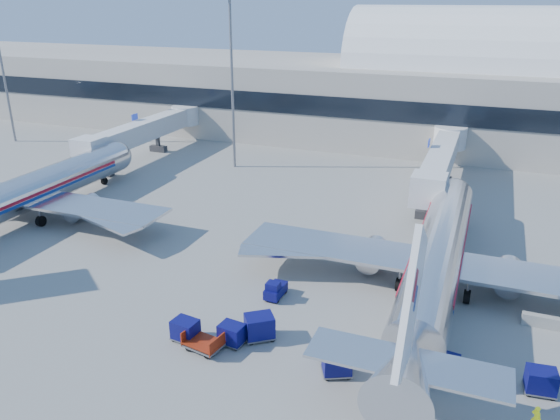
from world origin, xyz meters
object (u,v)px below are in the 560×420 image
at_px(cart_train_a, 260,327).
at_px(cart_train_c, 185,330).
at_px(airliner_mid, 25,193).
at_px(mast_west, 231,57).
at_px(airliner_main, 437,258).
at_px(jetbridge_near, 442,158).
at_px(cart_solo_far, 541,381).
at_px(cart_open_red, 204,344).
at_px(jetbridge_mid, 148,129).
at_px(tug_left, 275,290).
at_px(cart_train_b, 232,334).
at_px(tug_lead, 338,348).
at_px(tug_right, 441,356).
at_px(cart_solo_near, 337,363).
at_px(ramp_worker, 536,419).
at_px(barrier_near, 544,322).

relative_size(cart_train_a, cart_train_c, 1.31).
bearing_deg(airliner_mid, cart_train_a, -19.47).
distance_m(airliner_mid, mast_west, 30.57).
bearing_deg(airliner_main, jetbridge_near, 95.22).
distance_m(mast_west, cart_solo_far, 53.51).
height_order(airliner_main, cart_open_red, airliner_main).
bearing_deg(cart_train_c, jetbridge_mid, 134.01).
relative_size(tug_left, cart_train_b, 1.27).
height_order(jetbridge_mid, cart_train_a, jetbridge_mid).
bearing_deg(airliner_mid, jetbridge_near, 33.59).
relative_size(airliner_main, jetbridge_near, 1.35).
bearing_deg(mast_west, tug_lead, -55.63).
relative_size(tug_right, tug_left, 0.97).
xyz_separation_m(cart_solo_near, ramp_worker, (11.35, -0.72, -0.04)).
height_order(barrier_near, tug_left, tug_left).
bearing_deg(airliner_mid, jetbridge_mid, 95.22).
relative_size(airliner_main, ramp_worker, 22.87).
distance_m(mast_west, ramp_worker, 55.62).
relative_size(airliner_mid, ramp_worker, 22.87).
distance_m(barrier_near, tug_lead, 15.56).
bearing_deg(airliner_main, tug_left, -154.05).
height_order(jetbridge_mid, cart_train_c, jetbridge_mid).
bearing_deg(jetbridge_near, barrier_near, -70.15).
relative_size(jetbridge_mid, barrier_near, 9.17).
relative_size(jetbridge_near, cart_open_red, 10.04).
height_order(airliner_main, jetbridge_mid, airliner_main).
xyz_separation_m(mast_west, cart_train_b, (18.06, -37.94, -13.98)).
relative_size(airliner_main, cart_train_c, 19.09).
relative_size(tug_right, cart_solo_far, 1.19).
distance_m(airliner_main, cart_solo_far, 12.74).
distance_m(tug_lead, tug_right, 6.57).
bearing_deg(cart_train_c, cart_open_red, -9.69).
xyz_separation_m(barrier_near, cart_solo_far, (-0.65, -7.70, 0.39)).
relative_size(tug_lead, cart_solo_near, 1.24).
bearing_deg(tug_lead, tug_left, 123.19).
xyz_separation_m(barrier_near, cart_open_red, (-21.39, -11.23, 0.03)).
height_order(mast_west, tug_right, mast_west).
height_order(tug_lead, cart_train_b, tug_lead).
height_order(cart_solo_near, cart_open_red, cart_solo_near).
distance_m(barrier_near, cart_train_c, 25.45).
relative_size(cart_train_a, cart_open_red, 0.93).
xyz_separation_m(tug_left, cart_open_red, (-1.88, -8.13, -0.21)).
xyz_separation_m(cart_train_a, cart_solo_near, (6.03, -1.80, -0.10)).
distance_m(cart_train_b, cart_solo_near, 7.54).
bearing_deg(ramp_worker, tug_lead, 27.99).
bearing_deg(jetbridge_near, cart_train_a, -102.12).
xyz_separation_m(airliner_main, barrier_near, (8.00, -2.51, -2.48)).
height_order(airliner_mid, cart_solo_far, airliner_mid).
height_order(tug_left, cart_solo_near, cart_solo_near).
distance_m(jetbridge_mid, tug_lead, 54.67).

